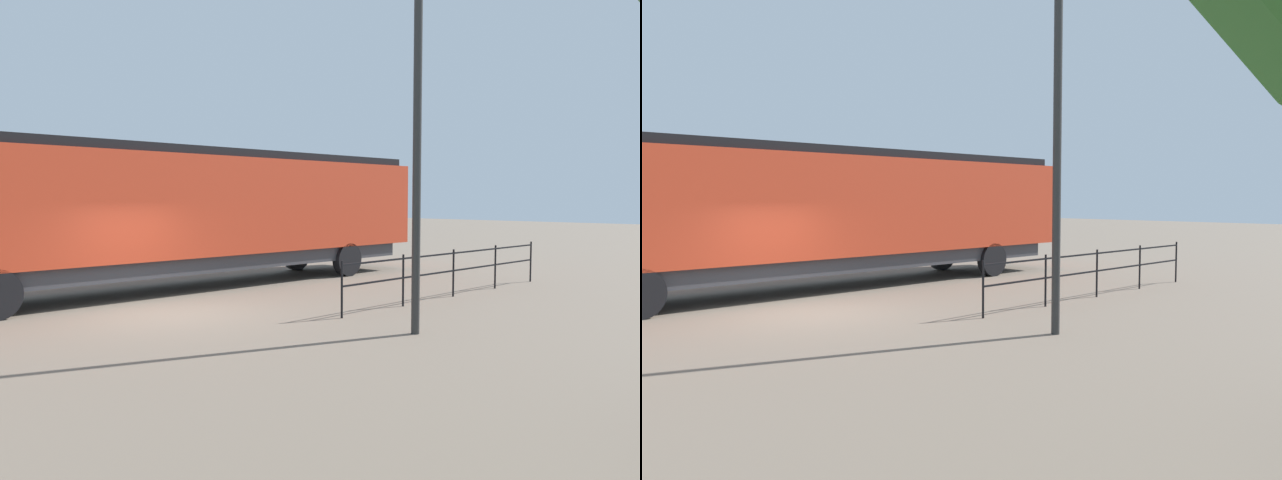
{
  "view_description": "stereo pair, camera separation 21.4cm",
  "coord_description": "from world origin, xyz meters",
  "views": [
    {
      "loc": [
        12.19,
        -7.13,
        2.57
      ],
      "look_at": [
        1.94,
        2.87,
        1.62
      ],
      "focal_mm": 34.87,
      "sensor_mm": 36.0,
      "label": 1
    },
    {
      "loc": [
        12.34,
        -6.98,
        2.57
      ],
      "look_at": [
        1.94,
        2.87,
        1.62
      ],
      "focal_mm": 34.87,
      "sensor_mm": 36.0,
      "label": 2
    }
  ],
  "objects": [
    {
      "name": "locomotive",
      "position": [
        -3.21,
        2.93,
        2.26
      ],
      "size": [
        2.84,
        17.03,
        4.0
      ],
      "color": "red",
      "rests_on": "ground_plane"
    },
    {
      "name": "ground_plane",
      "position": [
        0.0,
        0.0,
        0.0
      ],
      "size": [
        120.0,
        120.0,
        0.0
      ],
      "primitive_type": "plane",
      "color": "#756656"
    },
    {
      "name": "lamp_post",
      "position": [
        5.08,
        2.35,
        4.86
      ],
      "size": [
        0.53,
        0.53,
        6.95
      ],
      "color": "#2D2D2D",
      "rests_on": "ground_plane"
    },
    {
      "name": "platform_fence",
      "position": [
        3.02,
        6.72,
        0.81
      ],
      "size": [
        0.05,
        8.55,
        1.25
      ],
      "color": "black",
      "rests_on": "ground_plane"
    }
  ]
}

